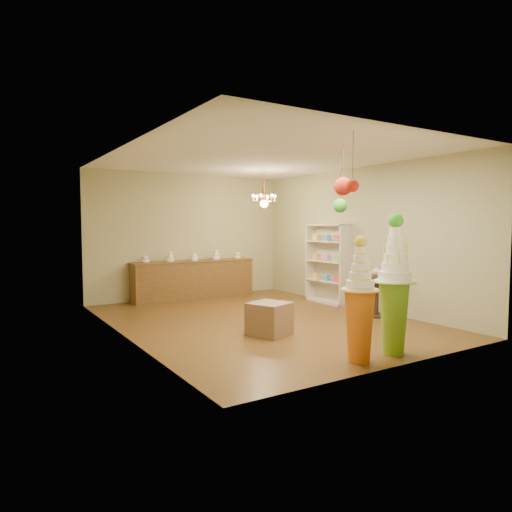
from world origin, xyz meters
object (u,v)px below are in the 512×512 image
pedestal_orange (360,314)px  sideboard (194,279)px  pedestal_green (394,299)px  round_table (377,290)px

pedestal_orange → sideboard: 5.83m
pedestal_green → round_table: bearing=48.2°
sideboard → round_table: (2.10, -3.88, 0.04)m
pedestal_orange → round_table: 3.07m
pedestal_orange → sideboard: pedestal_orange is taller
round_table → pedestal_green: bearing=-131.8°
pedestal_green → sideboard: bearing=93.6°
pedestal_orange → sideboard: bearing=87.2°
sideboard → pedestal_orange: bearing=-92.8°
pedestal_green → pedestal_orange: pedestal_green is taller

